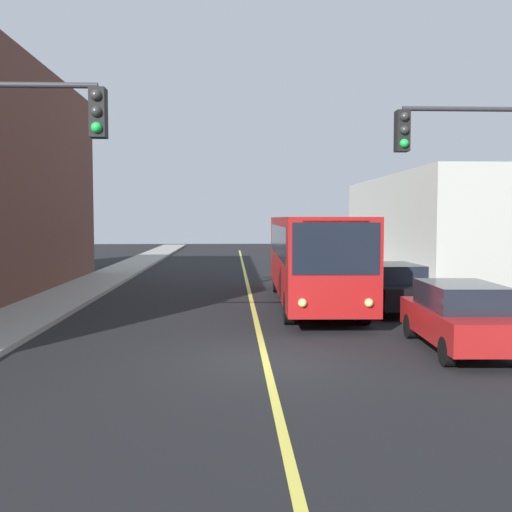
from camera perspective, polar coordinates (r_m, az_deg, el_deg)
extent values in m
plane|color=black|center=(13.46, 0.91, -9.95)|extent=(120.00, 120.00, 0.00)
cube|color=gray|center=(24.16, -17.98, -3.87)|extent=(2.50, 90.00, 0.15)
cube|color=gray|center=(24.60, 16.69, -3.72)|extent=(2.50, 90.00, 0.15)
cube|color=#D8CC4C|center=(28.25, -0.81, -2.77)|extent=(0.16, 60.00, 0.01)
cube|color=black|center=(23.23, -21.94, -0.48)|extent=(0.06, 16.72, 1.30)
cube|color=black|center=(23.23, -22.13, 7.42)|extent=(0.06, 16.72, 1.30)
cube|color=#B2B2A8|center=(39.56, 20.37, 2.97)|extent=(12.00, 20.11, 5.71)
cube|color=black|center=(37.69, 11.93, 1.20)|extent=(0.06, 14.07, 1.30)
cube|color=maroon|center=(21.94, 5.38, 0.13)|extent=(2.88, 12.07, 2.75)
cube|color=black|center=(15.98, 7.68, 0.69)|extent=(2.35, 0.14, 1.40)
cube|color=black|center=(27.86, 4.08, 2.17)|extent=(2.30, 0.14, 1.10)
cube|color=black|center=(21.81, 2.11, 1.51)|extent=(0.34, 10.20, 1.10)
cube|color=black|center=(22.08, 8.63, 1.50)|extent=(0.34, 10.20, 1.10)
cube|color=orange|center=(15.97, 7.69, 2.85)|extent=(1.79, 0.11, 0.30)
sphere|color=#F9D872|center=(15.98, 4.48, -4.51)|extent=(0.24, 0.24, 0.24)
sphere|color=#F9D872|center=(16.24, 10.78, -4.43)|extent=(0.24, 0.24, 0.24)
cylinder|color=black|center=(17.81, 3.19, -4.96)|extent=(0.33, 1.01, 1.00)
cylinder|color=black|center=(18.11, 10.34, -4.87)|extent=(0.33, 1.01, 1.00)
cylinder|color=black|center=(25.44, 2.00, -2.36)|extent=(0.33, 1.01, 1.00)
cylinder|color=black|center=(25.65, 7.03, -2.34)|extent=(0.33, 1.01, 1.00)
cube|color=maroon|center=(15.06, 19.02, -6.09)|extent=(1.96, 4.46, 0.70)
cube|color=black|center=(14.96, 19.07, -3.64)|extent=(1.71, 2.52, 0.60)
cylinder|color=black|center=(13.48, 17.85, -8.72)|extent=(0.24, 0.65, 0.64)
cylinder|color=black|center=(16.30, 14.57, -6.52)|extent=(0.24, 0.65, 0.64)
cylinder|color=black|center=(16.78, 19.90, -6.33)|extent=(0.24, 0.65, 0.64)
cube|color=black|center=(20.72, 12.89, -3.36)|extent=(1.97, 4.47, 0.70)
cube|color=black|center=(20.65, 12.91, -1.57)|extent=(1.72, 2.53, 0.60)
cylinder|color=black|center=(19.11, 11.93, -4.99)|extent=(0.25, 0.65, 0.64)
cylinder|color=black|center=(19.62, 16.43, -4.84)|extent=(0.25, 0.65, 0.64)
cylinder|color=black|center=(21.97, 9.70, -3.84)|extent=(0.25, 0.65, 0.64)
cylinder|color=black|center=(22.42, 13.68, -3.74)|extent=(0.25, 0.65, 0.64)
cylinder|color=#2D2D33|center=(13.41, -22.49, 14.92)|extent=(3.50, 0.12, 0.12)
cube|color=black|center=(12.83, -14.88, 13.10)|extent=(0.32, 0.36, 1.00)
sphere|color=#2D2D2D|center=(12.71, -15.09, 14.66)|extent=(0.22, 0.22, 0.22)
sphere|color=#2D2D2D|center=(12.65, -15.07, 13.24)|extent=(0.22, 0.22, 0.22)
sphere|color=green|center=(12.60, -15.04, 11.81)|extent=(0.22, 0.22, 0.22)
cylinder|color=#2D2D33|center=(16.00, 20.06, 13.09)|extent=(3.50, 0.12, 0.12)
cube|color=black|center=(15.35, 13.83, 11.54)|extent=(0.32, 0.36, 1.00)
sphere|color=#2D2D2D|center=(15.21, 14.06, 12.83)|extent=(0.22, 0.22, 0.22)
sphere|color=#2D2D2D|center=(15.16, 14.04, 11.63)|extent=(0.22, 0.22, 0.22)
sphere|color=green|center=(15.12, 14.02, 10.43)|extent=(0.22, 0.22, 0.22)
cylinder|color=red|center=(21.14, 18.78, -3.79)|extent=(0.26, 0.26, 0.70)
sphere|color=gold|center=(21.10, 18.80, -2.79)|extent=(0.24, 0.24, 0.24)
cylinder|color=red|center=(21.07, 18.38, -3.53)|extent=(0.12, 0.10, 0.10)
cylinder|color=red|center=(21.19, 19.19, -3.51)|extent=(0.12, 0.10, 0.10)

